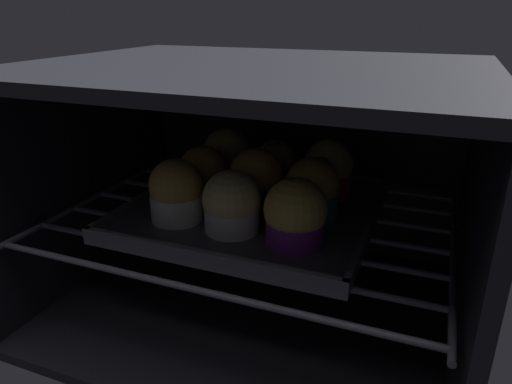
{
  "coord_description": "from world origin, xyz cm",
  "views": [
    {
      "loc": [
        23.18,
        -34.65,
        42.04
      ],
      "look_at": [
        0.0,
        23.28,
        17.43
      ],
      "focal_mm": 32.72,
      "sensor_mm": 36.0,
      "label": 1
    }
  ],
  "objects": [
    {
      "name": "oven_cavity",
      "position": [
        0.0,
        26.25,
        17.0
      ],
      "size": [
        59.0,
        47.0,
        37.0
      ],
      "color": "black",
      "rests_on": "ground"
    },
    {
      "name": "oven_rack",
      "position": [
        0.0,
        22.0,
        13.6
      ],
      "size": [
        54.8,
        42.0,
        0.8
      ],
      "color": "#51515B",
      "rests_on": "oven_cavity"
    },
    {
      "name": "baking_tray",
      "position": [
        0.0,
        23.28,
        14.68
      ],
      "size": [
        33.81,
        33.81,
        2.2
      ],
      "color": "#4C4C51",
      "rests_on": "oven_rack"
    },
    {
      "name": "muffin_row0_col0",
      "position": [
        -8.3,
        15.25,
        19.1
      ],
      "size": [
        7.18,
        7.18,
        8.52
      ],
      "color": "silver",
      "rests_on": "baking_tray"
    },
    {
      "name": "muffin_row0_col1",
      "position": [
        0.14,
        14.93,
        18.83
      ],
      "size": [
        7.52,
        7.52,
        8.09
      ],
      "color": "silver",
      "rests_on": "baking_tray"
    },
    {
      "name": "muffin_row0_col2",
      "position": [
        8.58,
        14.58,
        18.99
      ],
      "size": [
        7.74,
        7.74,
        8.38
      ],
      "color": "#7A238C",
      "rests_on": "baking_tray"
    },
    {
      "name": "muffin_row1_col0",
      "position": [
        -8.33,
        23.0,
        18.94
      ],
      "size": [
        7.1,
        7.1,
        8.26
      ],
      "color": "#7A238C",
      "rests_on": "baking_tray"
    },
    {
      "name": "muffin_row1_col1",
      "position": [
        0.26,
        23.35,
        19.27
      ],
      "size": [
        7.61,
        7.61,
        8.73
      ],
      "color": "#1928B7",
      "rests_on": "baking_tray"
    },
    {
      "name": "muffin_row1_col2",
      "position": [
        8.36,
        22.94,
        19.06
      ],
      "size": [
        7.34,
        7.34,
        8.39
      ],
      "color": "#0C8C84",
      "rests_on": "baking_tray"
    },
    {
      "name": "muffin_row2_col0",
      "position": [
        -8.34,
        31.35,
        19.41
      ],
      "size": [
        7.75,
        7.75,
        9.0
      ],
      "color": "#1928B7",
      "rests_on": "baking_tray"
    },
    {
      "name": "muffin_row2_col1",
      "position": [
        0.3,
        31.54,
        18.69
      ],
      "size": [
        7.1,
        7.1,
        8.2
      ],
      "color": "#7A238C",
      "rests_on": "baking_tray"
    },
    {
      "name": "muffin_row2_col2",
      "position": [
        8.55,
        31.51,
        19.36
      ],
      "size": [
        7.42,
        7.42,
        8.84
      ],
      "color": "red",
      "rests_on": "baking_tray"
    }
  ]
}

